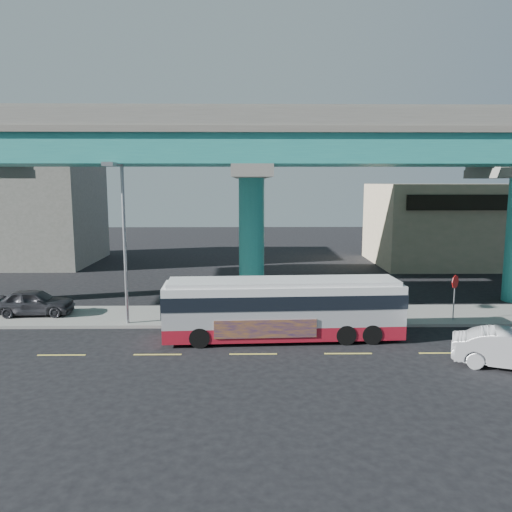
{
  "coord_description": "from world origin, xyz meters",
  "views": [
    {
      "loc": [
        -0.19,
        -20.36,
        7.13
      ],
      "look_at": [
        0.19,
        4.0,
        3.53
      ],
      "focal_mm": 35.0,
      "sensor_mm": 36.0,
      "label": 1
    }
  ],
  "objects_px": {
    "transit_bus": "(283,307)",
    "stop_sign": "(455,288)",
    "parked_car": "(34,302)",
    "street_lamp": "(121,220)"
  },
  "relations": [
    {
      "from": "transit_bus",
      "to": "stop_sign",
      "type": "bearing_deg",
      "value": 12.43
    },
    {
      "from": "transit_bus",
      "to": "street_lamp",
      "type": "height_order",
      "value": "street_lamp"
    },
    {
      "from": "stop_sign",
      "to": "transit_bus",
      "type": "bearing_deg",
      "value": 174.99
    },
    {
      "from": "transit_bus",
      "to": "stop_sign",
      "type": "height_order",
      "value": "transit_bus"
    },
    {
      "from": "street_lamp",
      "to": "stop_sign",
      "type": "distance_m",
      "value": 16.91
    },
    {
      "from": "parked_car",
      "to": "transit_bus",
      "type": "bearing_deg",
      "value": -108.81
    },
    {
      "from": "transit_bus",
      "to": "street_lamp",
      "type": "relative_size",
      "value": 1.36
    },
    {
      "from": "parked_car",
      "to": "stop_sign",
      "type": "height_order",
      "value": "stop_sign"
    },
    {
      "from": "parked_car",
      "to": "stop_sign",
      "type": "bearing_deg",
      "value": -96.08
    },
    {
      "from": "transit_bus",
      "to": "parked_car",
      "type": "xyz_separation_m",
      "value": [
        -12.99,
        3.86,
        -0.68
      ]
    }
  ]
}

